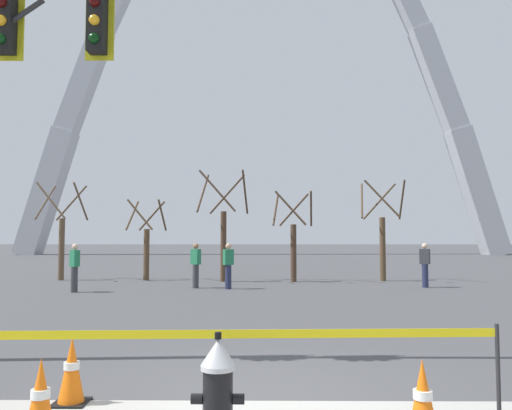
{
  "coord_description": "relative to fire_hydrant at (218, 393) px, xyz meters",
  "views": [
    {
      "loc": [
        -0.01,
        -5.92,
        1.82
      ],
      "look_at": [
        -0.12,
        5.0,
        2.5
      ],
      "focal_mm": 35.83,
      "sensor_mm": 36.0,
      "label": 1
    }
  ],
  "objects": [
    {
      "name": "tree_center_right",
      "position": [
        1.7,
        16.36,
        1.16
      ],
      "size": [
        1.7,
        1.71,
        3.66
      ],
      "color": "#473323",
      "rests_on": "ground"
    },
    {
      "name": "tree_left_mid",
      "position": [
        -4.46,
        17.05,
        1.03
      ],
      "size": [
        1.57,
        1.58,
        3.38
      ],
      "color": "brown",
      "rests_on": "ground"
    },
    {
      "name": "traffic_cone_by_hydrant",
      "position": [
        -1.6,
        0.15,
        -0.11
      ],
      "size": [
        0.36,
        0.36,
        0.73
      ],
      "color": "black",
      "rests_on": "ground"
    },
    {
      "name": "tree_center_left",
      "position": [
        -1.17,
        16.43,
        1.53
      ],
      "size": [
        2.07,
        2.08,
        4.5
      ],
      "color": "#473323",
      "rests_on": "ground"
    },
    {
      "name": "tree_far_left",
      "position": [
        -8.06,
        17.03,
        1.35
      ],
      "size": [
        1.89,
        1.9,
        4.08
      ],
      "color": "brown",
      "rests_on": "ground"
    },
    {
      "name": "fire_hydrant",
      "position": [
        0.0,
        0.0,
        0.0
      ],
      "size": [
        0.46,
        0.48,
        0.99
      ],
      "color": "black",
      "rests_on": "ground"
    },
    {
      "name": "pedestrian_standing_center",
      "position": [
        6.3,
        14.06,
        0.35
      ],
      "size": [
        0.39,
        0.35,
        1.59
      ],
      "color": "#232847",
      "rests_on": "ground"
    },
    {
      "name": "traffic_cone_mid_sidewalk",
      "position": [
        1.81,
        0.16,
        -0.11
      ],
      "size": [
        0.36,
        0.36,
        0.73
      ],
      "color": "black",
      "rests_on": "ground"
    },
    {
      "name": "ground_plane",
      "position": [
        0.38,
        1.43,
        -0.47
      ],
      "size": [
        240.0,
        240.0,
        0.0
      ],
      "primitive_type": "plane",
      "color": "#474749"
    },
    {
      "name": "tree_right_mid",
      "position": [
        5.43,
        16.8,
        1.37
      ],
      "size": [
        1.91,
        1.92,
        4.14
      ],
      "color": "brown",
      "rests_on": "ground"
    },
    {
      "name": "pedestrian_near_trees",
      "position": [
        -5.77,
        12.35,
        0.35
      ],
      "size": [
        0.39,
        0.38,
        1.59
      ],
      "color": "#38383D",
      "rests_on": "ground"
    },
    {
      "name": "monument_arch",
      "position": [
        0.38,
        47.88,
        19.62
      ],
      "size": [
        50.31,
        2.27,
        45.78
      ],
      "color": "#B2B5BC",
      "rests_on": "ground"
    },
    {
      "name": "pedestrian_walking_right",
      "position": [
        -0.77,
        13.44,
        0.35
      ],
      "size": [
        0.39,
        0.35,
        1.59
      ],
      "color": "#232847",
      "rests_on": "ground"
    },
    {
      "name": "caution_tape_barrier",
      "position": [
        -0.03,
        0.29,
        0.22
      ],
      "size": [
        5.29,
        0.25,
        1.0
      ],
      "color": "#232326",
      "rests_on": "ground"
    },
    {
      "name": "traffic_cone_curb_edge",
      "position": [
        -1.69,
        1.15,
        -0.11
      ],
      "size": [
        0.36,
        0.36,
        0.73
      ],
      "color": "black",
      "rests_on": "ground"
    },
    {
      "name": "pedestrian_walking_left",
      "position": [
        -1.95,
        13.76,
        0.35
      ],
      "size": [
        0.39,
        0.37,
        1.59
      ],
      "color": "#38383D",
      "rests_on": "ground"
    }
  ]
}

